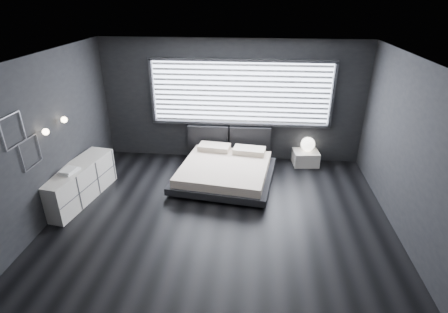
# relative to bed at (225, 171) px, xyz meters

# --- Properties ---
(room) EXTENTS (6.04, 6.00, 2.80)m
(room) POSITION_rel_bed_xyz_m (0.04, -1.54, 1.16)
(room) COLOR black
(room) RESTS_ON ground
(window) EXTENTS (4.14, 0.09, 1.52)m
(window) POSITION_rel_bed_xyz_m (0.24, 1.15, 1.37)
(window) COLOR white
(window) RESTS_ON ground
(headboard) EXTENTS (1.96, 0.16, 0.52)m
(headboard) POSITION_rel_bed_xyz_m (-0.00, 1.10, 0.33)
(headboard) COLOR black
(headboard) RESTS_ON ground
(sconce_near) EXTENTS (0.18, 0.11, 0.11)m
(sconce_near) POSITION_rel_bed_xyz_m (-2.84, -1.49, 1.36)
(sconce_near) COLOR silver
(sconce_near) RESTS_ON ground
(sconce_far) EXTENTS (0.18, 0.11, 0.11)m
(sconce_far) POSITION_rel_bed_xyz_m (-2.84, -0.89, 1.36)
(sconce_far) COLOR silver
(sconce_far) RESTS_ON ground
(wall_art_upper) EXTENTS (0.01, 0.48, 0.48)m
(wall_art_upper) POSITION_rel_bed_xyz_m (-2.93, -2.09, 1.61)
(wall_art_upper) COLOR #47474C
(wall_art_upper) RESTS_ON ground
(wall_art_lower) EXTENTS (0.01, 0.48, 0.48)m
(wall_art_lower) POSITION_rel_bed_xyz_m (-2.93, -1.84, 1.14)
(wall_art_lower) COLOR #47474C
(wall_art_lower) RESTS_ON ground
(bed) EXTENTS (2.22, 2.14, 0.51)m
(bed) POSITION_rel_bed_xyz_m (0.00, 0.00, 0.00)
(bed) COLOR black
(bed) RESTS_ON ground
(nightstand) EXTENTS (0.62, 0.53, 0.33)m
(nightstand) POSITION_rel_bed_xyz_m (1.80, 0.96, -0.07)
(nightstand) COLOR silver
(nightstand) RESTS_ON ground
(orb_lamp) EXTENTS (0.32, 0.32, 0.32)m
(orb_lamp) POSITION_rel_bed_xyz_m (1.83, 1.01, 0.26)
(orb_lamp) COLOR white
(orb_lamp) RESTS_ON nightstand
(dresser) EXTENTS (0.78, 1.84, 0.71)m
(dresser) POSITION_rel_bed_xyz_m (-2.73, -0.99, 0.12)
(dresser) COLOR silver
(dresser) RESTS_ON ground
(book_stack) EXTENTS (0.32, 0.38, 0.07)m
(book_stack) POSITION_rel_bed_xyz_m (-2.74, -1.23, 0.51)
(book_stack) COLOR silver
(book_stack) RESTS_ON dresser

